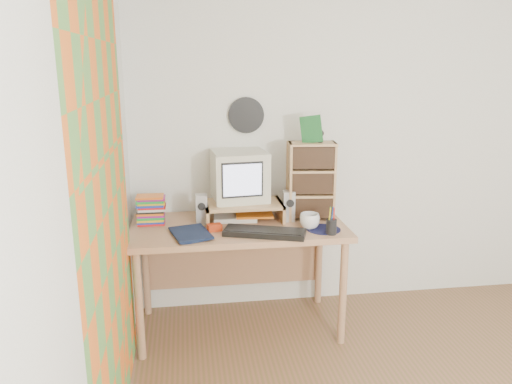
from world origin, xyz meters
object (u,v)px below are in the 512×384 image
object	(u,v)px
crt_monitor	(240,177)
dvd_stack	(151,206)
cd_rack	(311,181)
keyboard	(265,232)
diary	(173,234)
mug	(310,221)
desk	(237,241)

from	to	relation	value
crt_monitor	dvd_stack	world-z (taller)	crt_monitor
cd_rack	keyboard	bearing A→B (deg)	-134.47
cd_rack	diary	xyz separation A→B (m)	(-0.93, -0.27, -0.24)
dvd_stack	mug	distance (m)	1.04
desk	dvd_stack	distance (m)	0.62
crt_monitor	keyboard	bearing A→B (deg)	-79.69
diary	dvd_stack	bearing A→B (deg)	101.39
dvd_stack	cd_rack	distance (m)	1.08
cd_rack	diary	bearing A→B (deg)	-157.26
dvd_stack	mug	size ratio (longest dim) A/B	1.95
keyboard	dvd_stack	xyz separation A→B (m)	(-0.70, 0.33, 0.11)
mug	diary	size ratio (longest dim) A/B	0.49
mug	diary	distance (m)	0.87
cd_rack	diary	distance (m)	0.99
keyboard	mug	distance (m)	0.32
mug	desk	bearing A→B (deg)	154.99
crt_monitor	diary	distance (m)	0.62
crt_monitor	mug	size ratio (longest dim) A/B	2.76
keyboard	diary	size ratio (longest dim) A/B	1.91
crt_monitor	keyboard	world-z (taller)	crt_monitor
dvd_stack	cd_rack	size ratio (longest dim) A/B	0.48
cd_rack	desk	bearing A→B (deg)	-172.27
crt_monitor	dvd_stack	bearing A→B (deg)	178.38
desk	keyboard	xyz separation A→B (m)	(0.14, -0.29, 0.15)
mug	diary	xyz separation A→B (m)	(-0.86, -0.05, -0.02)
keyboard	cd_rack	bearing A→B (deg)	57.89
keyboard	cd_rack	xyz separation A→B (m)	(0.37, 0.30, 0.24)
cd_rack	mug	bearing A→B (deg)	-99.20
keyboard	crt_monitor	bearing A→B (deg)	125.08
crt_monitor	diary	world-z (taller)	crt_monitor
crt_monitor	dvd_stack	xyz separation A→B (m)	(-0.59, -0.04, -0.16)
crt_monitor	cd_rack	xyz separation A→B (m)	(0.47, -0.08, -0.03)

